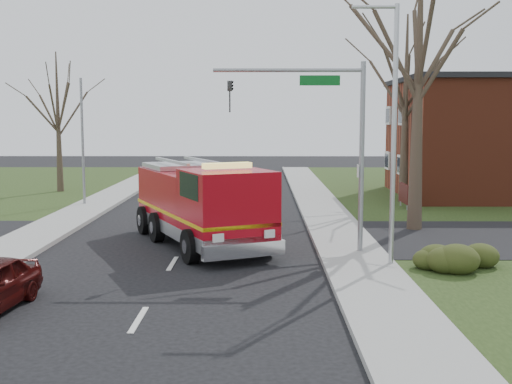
{
  "coord_description": "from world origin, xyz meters",
  "views": [
    {
      "loc": [
        2.97,
        -21.02,
        4.88
      ],
      "look_at": [
        2.77,
        3.64,
        2.0
      ],
      "focal_mm": 45.0,
      "sensor_mm": 36.0,
      "label": 1
    }
  ],
  "objects": [
    {
      "name": "sidewalk_right",
      "position": [
        6.2,
        0.0,
        0.07
      ],
      "size": [
        2.4,
        80.0,
        0.15
      ],
      "primitive_type": "cube",
      "color": "gray",
      "rests_on": "ground"
    },
    {
      "name": "hedge_corner",
      "position": [
        9.0,
        -1.0,
        0.58
      ],
      "size": [
        2.8,
        2.0,
        0.9
      ],
      "primitive_type": "ellipsoid",
      "color": "#283112",
      "rests_on": "lawn_right"
    },
    {
      "name": "ground",
      "position": [
        0.0,
        0.0,
        0.0
      ],
      "size": [
        120.0,
        120.0,
        0.0
      ],
      "primitive_type": "plane",
      "color": "black",
      "rests_on": "ground"
    },
    {
      "name": "bare_tree_far",
      "position": [
        11.0,
        15.0,
        6.49
      ],
      "size": [
        5.25,
        5.25,
        10.5
      ],
      "color": "#372A20",
      "rests_on": "ground"
    },
    {
      "name": "traffic_signal_mast",
      "position": [
        5.21,
        1.5,
        4.71
      ],
      "size": [
        5.29,
        0.18,
        6.8
      ],
      "color": "gray",
      "rests_on": "ground"
    },
    {
      "name": "streetlight_pole",
      "position": [
        7.14,
        -0.5,
        4.55
      ],
      "size": [
        1.48,
        0.16,
        8.4
      ],
      "color": "#B7BABF",
      "rests_on": "ground"
    },
    {
      "name": "health_center_sign",
      "position": [
        10.5,
        12.5,
        0.88
      ],
      "size": [
        0.12,
        2.0,
        1.4
      ],
      "color": "#41100F",
      "rests_on": "ground"
    },
    {
      "name": "utility_pole_far",
      "position": [
        -6.8,
        14.0,
        3.5
      ],
      "size": [
        0.14,
        0.14,
        7.0
      ],
      "primitive_type": "cylinder",
      "color": "gray",
      "rests_on": "ground"
    },
    {
      "name": "fire_engine",
      "position": [
        0.71,
        3.1,
        1.51
      ],
      "size": [
        6.02,
        8.71,
        3.34
      ],
      "rotation": [
        0.0,
        0.0,
        0.43
      ],
      "color": "#A00713",
      "rests_on": "ground"
    },
    {
      "name": "bare_tree_left",
      "position": [
        -10.0,
        20.0,
        5.56
      ],
      "size": [
        4.5,
        4.5,
        9.0
      ],
      "color": "#372A20",
      "rests_on": "ground"
    },
    {
      "name": "bare_tree_near",
      "position": [
        9.5,
        6.0,
        7.41
      ],
      "size": [
        6.0,
        6.0,
        12.0
      ],
      "color": "#372A20",
      "rests_on": "ground"
    }
  ]
}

